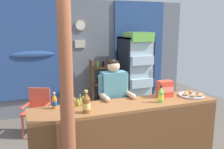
{
  "coord_description": "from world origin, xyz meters",
  "views": [
    {
      "loc": [
        -1.39,
        -2.59,
        2.05
      ],
      "look_at": [
        -0.06,
        0.91,
        1.29
      ],
      "focal_mm": 39.43,
      "sensor_mm": 36.0,
      "label": 1
    }
  ],
  "objects": [
    {
      "name": "plastic_lawn_chair",
      "position": [
        -1.13,
        2.09,
        0.49
      ],
      "size": [
        0.59,
        0.59,
        0.86
      ],
      "color": "#E5563D",
      "rests_on": "ground"
    },
    {
      "name": "banana_bunch",
      "position": [
        -0.67,
        0.51,
        1.04
      ],
      "size": [
        0.27,
        0.06,
        0.16
      ],
      "color": "#B7C647",
      "rests_on": "stall_counter"
    },
    {
      "name": "timber_post",
      "position": [
        -0.94,
        -0.05,
        1.16
      ],
      "size": [
        0.18,
        0.16,
        2.43
      ],
      "color": "#995133",
      "rests_on": "ground"
    },
    {
      "name": "shopkeeper",
      "position": [
        -0.08,
        0.79,
        0.96
      ],
      "size": [
        0.48,
        0.42,
        1.54
      ],
      "color": "#28282D",
      "rests_on": "ground"
    },
    {
      "name": "bottle_shelf_rack",
      "position": [
        0.35,
        2.75,
        0.66
      ],
      "size": [
        0.48,
        0.28,
        1.27
      ],
      "color": "brown",
      "rests_on": "ground"
    },
    {
      "name": "stall_counter",
      "position": [
        -0.06,
        0.25,
        0.6
      ],
      "size": [
        2.62,
        0.56,
        0.98
      ],
      "color": "#935B33",
      "rests_on": "ground"
    },
    {
      "name": "snack_box_crackers",
      "position": [
        0.63,
        0.47,
        1.1
      ],
      "size": [
        0.22,
        0.15,
        0.24
      ],
      "color": "#E5422D",
      "rests_on": "stall_counter"
    },
    {
      "name": "soda_bottle_lime_soda",
      "position": [
        0.42,
        0.25,
        1.09
      ],
      "size": [
        0.08,
        0.08,
        0.24
      ],
      "color": "#75C64C",
      "rests_on": "stall_counter"
    },
    {
      "name": "drink_fridge",
      "position": [
        1.13,
        2.48,
        1.04
      ],
      "size": [
        0.65,
        0.73,
        1.89
      ],
      "color": "black",
      "rests_on": "ground"
    },
    {
      "name": "soda_bottle_iced_tea",
      "position": [
        -0.66,
        0.21,
        1.11
      ],
      "size": [
        0.1,
        0.1,
        0.29
      ],
      "color": "brown",
      "rests_on": "stall_counter"
    },
    {
      "name": "pastry_tray",
      "position": [
        1.02,
        0.34,
        1.01
      ],
      "size": [
        0.4,
        0.4,
        0.07
      ],
      "color": "#BCBCC1",
      "rests_on": "stall_counter"
    },
    {
      "name": "soda_bottle_orange_soda",
      "position": [
        -1.0,
        0.51,
        1.08
      ],
      "size": [
        0.06,
        0.06,
        0.22
      ],
      "color": "orange",
      "rests_on": "stall_counter"
    },
    {
      "name": "ground_plane",
      "position": [
        0.0,
        1.21,
        0.0
      ],
      "size": [
        7.85,
        7.85,
        0.0
      ],
      "primitive_type": "plane",
      "color": "#665B51"
    },
    {
      "name": "back_wall_curtained",
      "position": [
        0.0,
        3.06,
        1.34
      ],
      "size": [
        5.32,
        0.22,
        2.61
      ],
      "color": "slate",
      "rests_on": "ground"
    }
  ]
}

